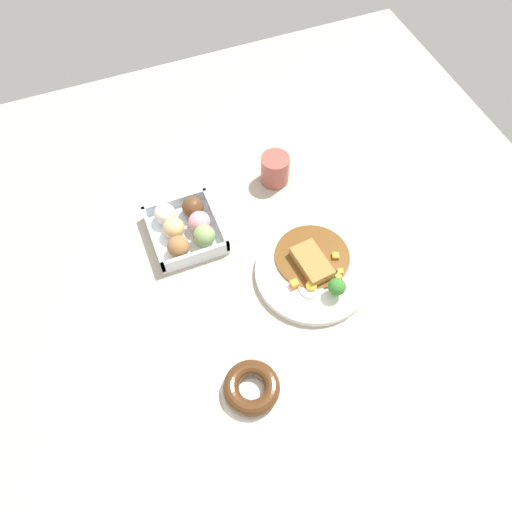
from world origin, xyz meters
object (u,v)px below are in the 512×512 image
(curry_plate, at_px, (313,270))
(donut_box, at_px, (186,228))
(coffee_mug, at_px, (275,169))
(chocolate_ring_donut, at_px, (252,388))

(curry_plate, bearing_deg, donut_box, 48.35)
(donut_box, height_order, coffee_mug, coffee_mug)
(chocolate_ring_donut, height_order, coffee_mug, coffee_mug)
(donut_box, xyz_separation_m, chocolate_ring_donut, (-0.40, -0.01, -0.01))
(donut_box, bearing_deg, curry_plate, -131.65)
(curry_plate, bearing_deg, chocolate_ring_donut, 131.26)
(chocolate_ring_donut, bearing_deg, donut_box, 0.96)
(coffee_mug, bearing_deg, donut_box, 107.31)
(curry_plate, xyz_separation_m, coffee_mug, (0.29, -0.03, 0.02))
(chocolate_ring_donut, xyz_separation_m, coffee_mug, (0.48, -0.25, 0.02))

